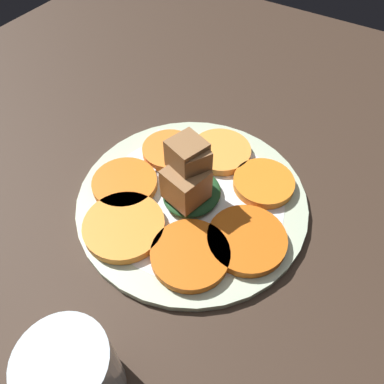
% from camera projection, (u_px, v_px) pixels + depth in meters
% --- Properties ---
extents(table_slab, '(1.20, 1.20, 0.02)m').
position_uv_depth(table_slab, '(192.00, 206.00, 0.51)').
color(table_slab, '#38281E').
rests_on(table_slab, ground).
extents(plate, '(0.30, 0.30, 0.01)m').
position_uv_depth(plate, '(192.00, 199.00, 0.50)').
color(plate, beige).
rests_on(plate, table_slab).
extents(carrot_slice_0, '(0.09, 0.09, 0.01)m').
position_uv_depth(carrot_slice_0, '(190.00, 255.00, 0.43)').
color(carrot_slice_0, '#D55F13').
rests_on(carrot_slice_0, plate).
extents(carrot_slice_1, '(0.10, 0.10, 0.01)m').
position_uv_depth(carrot_slice_1, '(247.00, 239.00, 0.45)').
color(carrot_slice_1, '#D66014').
rests_on(carrot_slice_1, plate).
extents(carrot_slice_2, '(0.08, 0.08, 0.01)m').
position_uv_depth(carrot_slice_2, '(264.00, 183.00, 0.50)').
color(carrot_slice_2, orange).
rests_on(carrot_slice_2, plate).
extents(carrot_slice_3, '(0.09, 0.09, 0.01)m').
position_uv_depth(carrot_slice_3, '(221.00, 151.00, 0.54)').
color(carrot_slice_3, '#F9963A').
rests_on(carrot_slice_3, plate).
extents(carrot_slice_4, '(0.08, 0.08, 0.01)m').
position_uv_depth(carrot_slice_4, '(169.00, 150.00, 0.54)').
color(carrot_slice_4, orange).
rests_on(carrot_slice_4, plate).
extents(carrot_slice_5, '(0.09, 0.09, 0.01)m').
position_uv_depth(carrot_slice_5, '(125.00, 183.00, 0.50)').
color(carrot_slice_5, orange).
rests_on(carrot_slice_5, plate).
extents(carrot_slice_6, '(0.10, 0.10, 0.01)m').
position_uv_depth(carrot_slice_6, '(124.00, 226.00, 0.46)').
color(carrot_slice_6, orange).
rests_on(carrot_slice_6, plate).
extents(center_pile, '(0.08, 0.07, 0.09)m').
position_uv_depth(center_pile, '(188.00, 178.00, 0.46)').
color(center_pile, '#235128').
rests_on(center_pile, plate).
extents(fork, '(0.18, 0.08, 0.00)m').
position_uv_depth(fork, '(151.00, 172.00, 0.52)').
color(fork, silver).
rests_on(fork, plate).
extents(water_glass, '(0.08, 0.08, 0.10)m').
position_uv_depth(water_glass, '(74.00, 376.00, 0.32)').
color(water_glass, silver).
rests_on(water_glass, table_slab).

